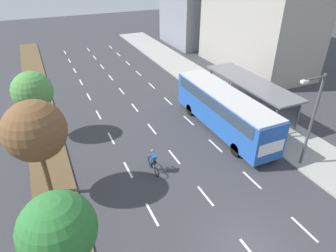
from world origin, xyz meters
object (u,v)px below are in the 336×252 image
Objects in this scene: cyclist at (153,162)px; median_tree_nearest at (58,230)px; median_tree_third at (32,91)px; streetlight at (312,116)px; bus_shelter at (252,93)px; median_tree_second at (35,131)px; bus at (224,107)px.

cyclist is 9.62m from median_tree_nearest.
streetlight reaches higher than median_tree_third.
median_tree_nearest is 14.29m from median_tree_third.
bus_shelter is 1.68× the size of median_tree_second.
cyclist is at bearing 159.19° from streetlight.
median_tree_second reaches higher than bus_shelter.
cyclist is at bearing -50.67° from median_tree_third.
bus_shelter is at bearing -10.53° from median_tree_third.
cyclist is at bearing -159.56° from bus.
streetlight reaches higher than bus.
bus is 7.81m from cyclist.
median_tree_second is at bearing -90.89° from median_tree_third.
bus_shelter is at bearing 31.78° from median_tree_nearest.
streetlight is (15.78, -11.36, -0.03)m from median_tree_third.
median_tree_second reaches higher than median_tree_third.
median_tree_third is (-17.89, 3.33, 2.05)m from bus_shelter.
median_tree_nearest is at bearing -169.38° from streetlight.
cyclist is 10.51m from streetlight.
bus_shelter is at bearing 21.24° from cyclist.
bus reaches higher than cyclist.
streetlight reaches higher than bus_shelter.
median_tree_third is at bearing 159.45° from bus.
median_tree_nearest reaches higher than median_tree_third.
bus_shelter is at bearing 75.30° from streetlight.
streetlight is (-2.11, -8.04, 2.02)m from bus_shelter.
streetlight is at bearing 10.62° from median_tree_nearest.
cyclist is 10.55m from median_tree_third.
streetlight is at bearing -14.88° from median_tree_second.
bus is at bearing 8.46° from median_tree_second.
cyclist is (-7.22, -2.69, -1.28)m from bus.
streetlight is at bearing -35.76° from median_tree_third.
streetlight is (15.58, 2.92, -0.36)m from median_tree_nearest.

